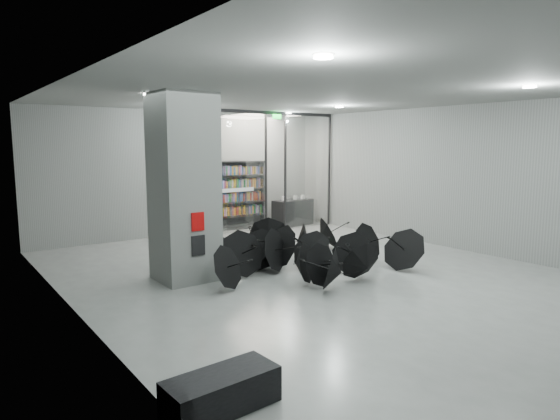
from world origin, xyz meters
TOP-DOWN VIEW (x-y plane):
  - room at (0.00, 0.00)m, footprint 14.00×14.02m
  - column at (-2.50, 2.00)m, footprint 1.20×1.20m
  - fire_cabinet at (-2.50, 1.38)m, footprint 0.28×0.04m
  - info_panel at (-2.50, 1.38)m, footprint 0.30×0.03m
  - exit_sign at (2.40, 5.30)m, footprint 0.30×0.06m
  - glass_partition at (2.39, 5.50)m, footprint 5.06×0.08m
  - bench at (-4.50, -3.06)m, footprint 1.30×0.60m
  - bookshelf at (1.70, 6.75)m, footprint 2.18×0.70m
  - shop_counter at (3.75, 6.16)m, footprint 1.63×0.83m
  - umbrella_cluster at (-0.01, 1.10)m, footprint 5.55×4.70m

SIDE VIEW (x-z plane):
  - bench at x=-4.50m, z-range 0.00..0.41m
  - umbrella_cluster at x=-0.01m, z-range -0.33..0.95m
  - shop_counter at x=3.75m, z-range 0.00..0.94m
  - info_panel at x=-2.50m, z-range 0.64..1.06m
  - bookshelf at x=1.70m, z-range 0.00..2.36m
  - fire_cabinet at x=-2.50m, z-range 1.16..1.54m
  - column at x=-2.50m, z-range 0.00..4.00m
  - glass_partition at x=2.39m, z-range 0.18..4.18m
  - room at x=0.00m, z-range 0.84..4.85m
  - exit_sign at x=2.40m, z-range 3.74..3.90m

